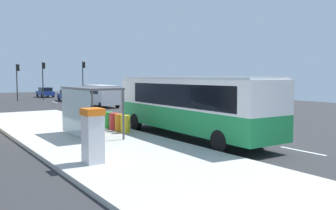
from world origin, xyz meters
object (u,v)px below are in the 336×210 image
Objects in this scene: recycling_bin_yellow at (125,124)px; traffic_light_far_side at (18,76)px; bus at (189,103)px; white_van at (101,94)px; sedan_near at (45,92)px; recycling_bin_red at (114,121)px; ticket_machine at (93,135)px; sedan_far at (68,95)px; traffic_light_near_side at (83,74)px; bus_shelter at (85,99)px; recycling_bin_orange at (119,123)px; traffic_light_median at (43,75)px; recycling_bin_green at (109,120)px.

traffic_light_far_side is at bearing 88.01° from recycling_bin_yellow.
white_van is (3.91, 19.85, -0.50)m from bus.
traffic_light_far_side is at bearing -127.61° from sedan_near.
ticket_machine is at bearing -121.42° from recycling_bin_red.
bus is 30.75m from sedan_far.
sedan_near is at bearing 52.39° from traffic_light_far_side.
recycling_bin_yellow is 0.20× the size of traffic_light_far_side.
traffic_light_near_side is (9.70, 29.44, 2.87)m from recycling_bin_red.
traffic_light_far_side is at bearing 110.43° from white_van.
bus is 5.35m from bus_shelter.
bus_shelter is (-8.61, -17.30, 0.75)m from white_van.
traffic_light_near_side is (9.70, 30.14, 2.87)m from recycling_bin_orange.
bus is 11.67× the size of recycling_bin_red.
sedan_near is 4.69× the size of recycling_bin_yellow.
traffic_light_far_side reaches higher than sedan_far.
bus is at bearing -102.22° from traffic_light_near_side.
traffic_light_median is at bearing 81.93° from recycling_bin_yellow.
traffic_light_near_side reaches higher than traffic_light_median.
traffic_light_near_side is at bearing 41.28° from sedan_far.
sedan_near is 4.69× the size of recycling_bin_red.
recycling_bin_red is at bearing 30.14° from bus_shelter.
sedan_near is at bearing 89.74° from white_van.
recycling_bin_orange is 1.40m from recycling_bin_green.
recycling_bin_green is 30.47m from traffic_light_near_side.
white_van is at bearing -90.52° from sedan_far.
sedan_far is 26.73m from recycling_bin_green.
white_van reaches higher than recycling_bin_yellow.
traffic_light_far_side is 0.94× the size of traffic_light_median.
traffic_light_median is at bearing 113.30° from sedan_far.
sedan_near is at bearing 89.99° from sedan_far.
recycling_bin_orange is at bearing -90.00° from recycling_bin_green.
ticket_machine is at bearing -109.08° from bus_shelter.
recycling_bin_yellow is (-6.40, -17.41, -0.69)m from white_van.
traffic_light_near_side is at bearing 71.77° from recycling_bin_red.
traffic_light_far_side is at bearing 87.96° from recycling_bin_orange.
traffic_light_median reaches higher than recycling_bin_red.
white_van is 19.34m from bus_shelter.
ticket_machine is 0.37× the size of traffic_light_median.
recycling_bin_red is 0.18× the size of traffic_light_median.
bus is 2.47× the size of sedan_far.
traffic_light_near_side is 1.33× the size of bus_shelter.
white_van is at bearing -83.16° from traffic_light_median.
ticket_machine is at bearing -114.78° from white_van.
traffic_light_far_side is at bearing 87.86° from recycling_bin_green.
recycling_bin_orange is 0.18× the size of traffic_light_median.
recycling_bin_red is 0.18× the size of traffic_light_near_side.
ticket_machine is 38.77m from traffic_light_median.
sedan_near is at bearing 80.46° from recycling_bin_yellow.
white_van is 16.61m from recycling_bin_green.
traffic_light_median is at bearing 77.05° from ticket_machine.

